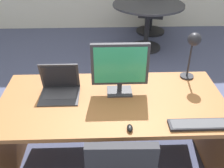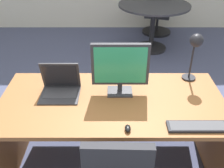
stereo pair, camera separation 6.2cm
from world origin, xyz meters
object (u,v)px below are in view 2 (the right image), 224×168
(desk_lamp, at_px, (195,47))
(meeting_table, at_px, (153,16))
(desk, at_px, (112,116))
(coffee_mug, at_px, (51,72))
(meeting_chair_near, at_px, (157,16))
(mouse, at_px, (128,128))
(monitor, at_px, (120,66))
(laptop, at_px, (60,84))
(keyboard, at_px, (198,127))

(desk_lamp, height_order, meeting_table, desk_lamp)
(desk, bearing_deg, desk_lamp, 20.39)
(desk, relative_size, desk_lamp, 4.13)
(desk, height_order, coffee_mug, coffee_mug)
(desk, relative_size, coffee_mug, 15.65)
(desk_lamp, distance_m, meeting_chair_near, 3.04)
(mouse, height_order, meeting_chair_near, meeting_chair_near)
(monitor, height_order, meeting_table, monitor)
(mouse, bearing_deg, laptop, 138.14)
(desk, height_order, meeting_table, meeting_table)
(monitor, relative_size, keyboard, 1.08)
(coffee_mug, bearing_deg, monitor, -21.92)
(monitor, xyz_separation_m, laptop, (-0.48, 0.01, -0.16))
(desk, relative_size, meeting_chair_near, 2.00)
(desk, xyz_separation_m, mouse, (0.10, -0.40, 0.22))
(keyboard, bearing_deg, laptop, 156.04)
(keyboard, height_order, meeting_table, meeting_table)
(meeting_table, distance_m, meeting_chair_near, 0.77)
(meeting_table, bearing_deg, desk_lamp, -89.93)
(desk, bearing_deg, coffee_mug, 151.24)
(desk, distance_m, desk_lamp, 0.89)
(monitor, xyz_separation_m, meeting_chair_near, (0.80, 3.15, -0.61))
(laptop, bearing_deg, desk_lamp, 9.76)
(desk_lamp, xyz_separation_m, meeting_table, (-0.00, 2.24, -0.45))
(mouse, distance_m, desk_lamp, 0.92)
(monitor, distance_m, meeting_table, 2.55)
(monitor, relative_size, coffee_mug, 3.94)
(meeting_chair_near, bearing_deg, keyboard, -94.64)
(mouse, relative_size, meeting_table, 0.06)
(desk, xyz_separation_m, keyboard, (0.58, -0.38, 0.22))
(monitor, height_order, keyboard, monitor)
(coffee_mug, bearing_deg, meeting_chair_near, 64.16)
(laptop, distance_m, meeting_table, 2.67)
(meeting_table, relative_size, meeting_chair_near, 1.30)
(coffee_mug, relative_size, meeting_chair_near, 0.13)
(keyboard, xyz_separation_m, coffee_mug, (-1.12, 0.67, 0.04))
(meeting_table, bearing_deg, keyboard, -91.97)
(laptop, height_order, meeting_table, laptop)
(desk_lamp, relative_size, meeting_chair_near, 0.48)
(monitor, xyz_separation_m, meeting_table, (0.61, 2.44, -0.38))
(desk, relative_size, keyboard, 4.31)
(keyboard, bearing_deg, mouse, -176.97)
(monitor, relative_size, laptop, 1.44)
(laptop, relative_size, desk_lamp, 0.72)
(meeting_table, bearing_deg, laptop, -114.18)
(desk, distance_m, coffee_mug, 0.67)
(mouse, distance_m, meeting_table, 2.96)
(laptop, distance_m, desk_lamp, 1.14)
(mouse, relative_size, coffee_mug, 0.65)
(meeting_table, bearing_deg, meeting_chair_near, 74.90)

